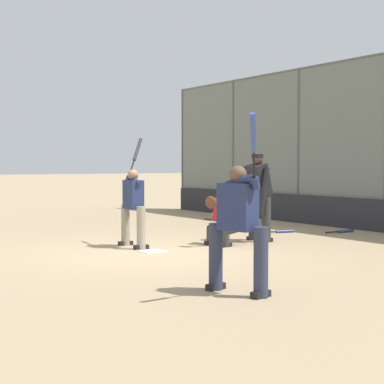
{
  "coord_description": "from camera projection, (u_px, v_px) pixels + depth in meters",
  "views": [
    {
      "loc": [
        -10.11,
        5.62,
        1.6
      ],
      "look_at": [
        0.22,
        -1.0,
        1.05
      ],
      "focal_mm": 60.0,
      "sensor_mm": 36.0,
      "label": 1
    }
  ],
  "objects": [
    {
      "name": "ground_plane",
      "position": [
        152.0,
        252.0,
        11.61
      ],
      "size": [
        160.0,
        160.0,
        0.0
      ],
      "primitive_type": "plane",
      "color": "tan"
    },
    {
      "name": "home_plate_marker",
      "position": [
        152.0,
        251.0,
        11.61
      ],
      "size": [
        0.43,
        0.43,
        0.01
      ],
      "primitive_type": "cube",
      "color": "white",
      "rests_on": "ground_plane"
    },
    {
      "name": "padding_wall",
      "position": [
        382.0,
        216.0,
        14.88
      ],
      "size": [
        17.52,
        0.18,
        0.75
      ],
      "primitive_type": "cube",
      "color": "#28282D",
      "rests_on": "ground_plane"
    },
    {
      "name": "batter_at_plate",
      "position": [
        133.0,
        205.0,
        12.19
      ],
      "size": [
        0.99,
        0.64,
        2.11
      ],
      "rotation": [
        0.0,
        0.0,
        -0.02
      ],
      "color": "gray",
      "rests_on": "ground_plane"
    },
    {
      "name": "catcher_behind_plate",
      "position": [
        224.0,
        213.0,
        12.5
      ],
      "size": [
        0.68,
        0.79,
        1.23
      ],
      "rotation": [
        0.0,
        0.0,
        0.14
      ],
      "color": "#333333",
      "rests_on": "ground_plane"
    },
    {
      "name": "umpire_home",
      "position": [
        258.0,
        194.0,
        13.13
      ],
      "size": [
        0.73,
        0.44,
        1.8
      ],
      "rotation": [
        0.0,
        0.0,
        0.0
      ],
      "color": "#333333",
      "rests_on": "ground_plane"
    },
    {
      "name": "batter_on_deck",
      "position": [
        238.0,
        224.0,
        7.82
      ],
      "size": [
        1.11,
        0.56,
        2.17
      ],
      "rotation": [
        0.0,
        0.0,
        3.4
      ],
      "color": "#2D334C",
      "rests_on": "ground_plane"
    },
    {
      "name": "spare_bat_near_backstop",
      "position": [
        221.0,
        220.0,
        17.76
      ],
      "size": [
        0.76,
        0.43,
        0.07
      ],
      "rotation": [
        0.0,
        0.0,
        3.63
      ],
      "color": "black",
      "rests_on": "ground_plane"
    },
    {
      "name": "spare_bat_by_padding",
      "position": [
        343.0,
        231.0,
        14.77
      ],
      "size": [
        0.1,
        0.84,
        0.07
      ],
      "rotation": [
        0.0,
        0.0,
        4.66
      ],
      "color": "black",
      "rests_on": "ground_plane"
    },
    {
      "name": "spare_bat_third_base_side",
      "position": [
        282.0,
        231.0,
        14.73
      ],
      "size": [
        0.21,
        0.82,
        0.07
      ],
      "rotation": [
        0.0,
        0.0,
        4.51
      ],
      "color": "black",
      "rests_on": "ground_plane"
    }
  ]
}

